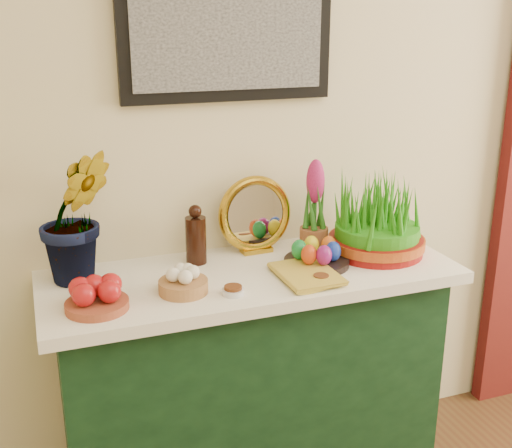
{
  "coord_description": "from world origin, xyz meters",
  "views": [
    {
      "loc": [
        -1.06,
        0.11,
        1.72
      ],
      "look_at": [
        -0.39,
        1.95,
        1.07
      ],
      "focal_mm": 45.0,
      "sensor_mm": 36.0,
      "label": 1
    }
  ],
  "objects_px": {
    "hyacinth_green": "(75,195)",
    "wheatgrass_sabzeh": "(377,220)",
    "book": "(281,277)",
    "mirror": "(255,215)",
    "sideboard": "(251,389)"
  },
  "relations": [
    {
      "from": "hyacinth_green",
      "to": "wheatgrass_sabzeh",
      "type": "bearing_deg",
      "value": -12.27
    },
    {
      "from": "hyacinth_green",
      "to": "book",
      "type": "xyz_separation_m",
      "value": [
        0.6,
        -0.24,
        -0.27
      ]
    },
    {
      "from": "hyacinth_green",
      "to": "wheatgrass_sabzeh",
      "type": "xyz_separation_m",
      "value": [
        1.03,
        -0.11,
        -0.16
      ]
    },
    {
      "from": "sideboard",
      "to": "hyacinth_green",
      "type": "distance_m",
      "value": 0.94
    },
    {
      "from": "hyacinth_green",
      "to": "mirror",
      "type": "distance_m",
      "value": 0.64
    },
    {
      "from": "sideboard",
      "to": "mirror",
      "type": "distance_m",
      "value": 0.63
    },
    {
      "from": "hyacinth_green",
      "to": "wheatgrass_sabzeh",
      "type": "relative_size",
      "value": 1.65
    },
    {
      "from": "mirror",
      "to": "book",
      "type": "bearing_deg",
      "value": -93.88
    },
    {
      "from": "mirror",
      "to": "wheatgrass_sabzeh",
      "type": "distance_m",
      "value": 0.44
    },
    {
      "from": "book",
      "to": "mirror",
      "type": "bearing_deg",
      "value": 85.1
    },
    {
      "from": "mirror",
      "to": "book",
      "type": "distance_m",
      "value": 0.32
    },
    {
      "from": "hyacinth_green",
      "to": "mirror",
      "type": "bearing_deg",
      "value": -0.66
    },
    {
      "from": "sideboard",
      "to": "book",
      "type": "height_order",
      "value": "book"
    },
    {
      "from": "hyacinth_green",
      "to": "wheatgrass_sabzeh",
      "type": "distance_m",
      "value": 1.05
    },
    {
      "from": "book",
      "to": "wheatgrass_sabzeh",
      "type": "bearing_deg",
      "value": 16.26
    }
  ]
}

